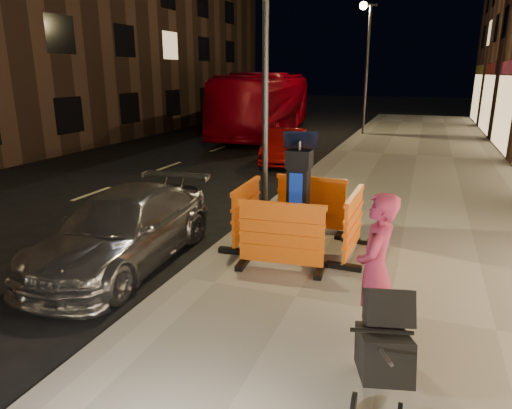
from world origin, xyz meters
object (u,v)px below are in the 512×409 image
(car_red, at_px, (285,163))
(barrier_back, at_px, (311,204))
(parking_kiosk, at_px, (298,195))
(barrier_kerbside, at_px, (246,213))
(barrier_front, at_px, (281,236))
(stroller, at_px, (383,348))
(car_silver, at_px, (127,262))
(barrier_bldgside, at_px, (353,225))
(man, at_px, (375,270))
(bus_doubledecker, at_px, (265,135))

(car_red, bearing_deg, barrier_back, -77.99)
(barrier_back, bearing_deg, parking_kiosk, -87.15)
(barrier_kerbside, bearing_deg, barrier_front, -137.15)
(car_red, bearing_deg, stroller, -77.33)
(barrier_back, height_order, car_red, barrier_back)
(barrier_back, relative_size, car_red, 0.38)
(barrier_kerbside, distance_m, car_silver, 2.24)
(barrier_bldgside, distance_m, stroller, 3.48)
(car_red, distance_m, man, 11.56)
(parking_kiosk, height_order, barrier_back, parking_kiosk)
(car_silver, relative_size, car_red, 1.15)
(car_red, distance_m, bus_doubledecker, 7.73)
(barrier_front, bearing_deg, man, -49.82)
(barrier_kerbside, bearing_deg, car_silver, 125.26)
(bus_doubledecker, bearing_deg, stroller, -73.37)
(barrier_bldgside, relative_size, man, 0.79)
(barrier_back, xyz_separation_m, bus_doubledecker, (-5.89, 14.29, -0.69))
(parking_kiosk, xyz_separation_m, stroller, (1.75, -3.39, -0.47))
(bus_doubledecker, distance_m, stroller, 20.15)
(parking_kiosk, xyz_separation_m, man, (1.55, -2.49, -0.09))
(parking_kiosk, relative_size, car_silver, 0.47)
(barrier_front, height_order, car_red, barrier_front)
(barrier_back, distance_m, car_silver, 3.53)
(parking_kiosk, height_order, car_silver, parking_kiosk)
(barrier_bldgside, distance_m, bus_doubledecker, 16.72)
(car_red, bearing_deg, bus_doubledecker, 106.27)
(barrier_front, height_order, man, man)
(man, bearing_deg, car_silver, -100.14)
(parking_kiosk, relative_size, barrier_kerbside, 1.40)
(barrier_back, xyz_separation_m, car_silver, (-2.64, -2.24, -0.69))
(barrier_kerbside, xyz_separation_m, bus_doubledecker, (-4.94, 15.24, -0.69))
(parking_kiosk, bearing_deg, barrier_front, -90.15)
(car_silver, bearing_deg, barrier_kerbside, 34.48)
(parking_kiosk, relative_size, barrier_back, 1.40)
(barrier_front, relative_size, stroller, 1.40)
(barrier_back, bearing_deg, barrier_front, -87.15)
(barrier_back, distance_m, barrier_bldgside, 1.34)
(car_red, xyz_separation_m, stroller, (4.44, -11.60, 0.65))
(parking_kiosk, xyz_separation_m, barrier_bldgside, (0.95, 0.00, -0.43))
(barrier_back, height_order, barrier_kerbside, same)
(barrier_front, distance_m, barrier_back, 1.90)
(barrier_back, distance_m, man, 3.79)
(barrier_bldgside, xyz_separation_m, bus_doubledecker, (-6.84, 15.24, -0.69))
(barrier_back, distance_m, barrier_kerbside, 1.34)
(car_silver, xyz_separation_m, stroller, (4.39, -2.09, 0.65))
(barrier_back, height_order, barrier_bldgside, same)
(parking_kiosk, height_order, man, parking_kiosk)
(parking_kiosk, distance_m, stroller, 3.84)
(parking_kiosk, xyz_separation_m, car_red, (-2.68, 8.22, -1.12))
(barrier_back, height_order, bus_doubledecker, bus_doubledecker)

